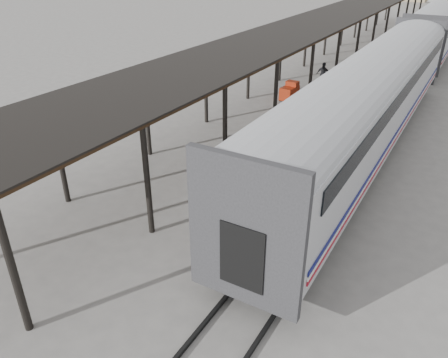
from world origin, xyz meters
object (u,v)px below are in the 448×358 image
at_px(baggage_cart, 229,209).
at_px(pedestrian, 323,75).
at_px(porter, 226,188).
at_px(luggage_tug, 290,92).

relative_size(baggage_cart, pedestrian, 1.53).
bearing_deg(porter, baggage_cart, 24.34).
distance_m(baggage_cart, pedestrian, 18.61).
bearing_deg(pedestrian, baggage_cart, 97.31).
bearing_deg(baggage_cart, pedestrian, 91.05).
bearing_deg(baggage_cart, porter, -76.96).
distance_m(porter, pedestrian, 19.32).
relative_size(porter, pedestrian, 1.18).
xyz_separation_m(luggage_tug, pedestrian, (0.79, 4.07, 0.30)).
distance_m(luggage_tug, pedestrian, 4.16).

